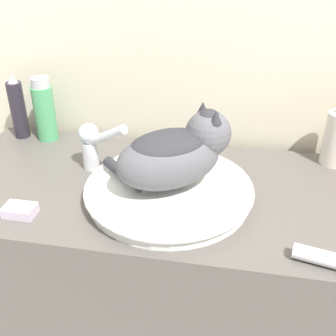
# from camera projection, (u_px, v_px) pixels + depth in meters

# --- Properties ---
(wall_back) EXTENTS (8.00, 0.05, 2.40)m
(wall_back) POSITION_uv_depth(u_px,v_px,m) (202.00, 9.00, 1.14)
(wall_back) COLOR beige
(wall_back) RESTS_ON ground_plane
(vanity_counter) EXTENTS (1.23, 0.52, 0.82)m
(vanity_counter) POSITION_uv_depth(u_px,v_px,m) (179.00, 303.00, 1.27)
(vanity_counter) COLOR #56514C
(vanity_counter) RESTS_ON ground_plane
(sink_basin) EXTENTS (0.41, 0.41, 0.04)m
(sink_basin) POSITION_uv_depth(u_px,v_px,m) (169.00, 190.00, 1.02)
(sink_basin) COLOR white
(sink_basin) RESTS_ON vanity_counter
(cat) EXTENTS (0.33, 0.27, 0.18)m
(cat) POSITION_uv_depth(u_px,v_px,m) (176.00, 152.00, 0.97)
(cat) COLOR #56565B
(cat) RESTS_ON sink_basin
(faucet) EXTENTS (0.15, 0.09, 0.16)m
(faucet) POSITION_uv_depth(u_px,v_px,m) (93.00, 143.00, 1.11)
(faucet) COLOR silver
(faucet) RESTS_ON vanity_counter
(hairspray_can_black) EXTENTS (0.05, 0.05, 0.20)m
(hairspray_can_black) POSITION_uv_depth(u_px,v_px,m) (18.00, 109.00, 1.28)
(hairspray_can_black) COLOR #28232D
(hairspray_can_black) RESTS_ON vanity_counter
(mouthwash_bottle) EXTENTS (0.06, 0.06, 0.19)m
(mouthwash_bottle) POSITION_uv_depth(u_px,v_px,m) (44.00, 110.00, 1.27)
(mouthwash_bottle) COLOR #4CA366
(mouthwash_bottle) RESTS_ON vanity_counter
(cream_tube) EXTENTS (0.14, 0.06, 0.04)m
(cream_tube) POSITION_uv_depth(u_px,v_px,m) (329.00, 260.00, 0.82)
(cream_tube) COLOR silver
(cream_tube) RESTS_ON vanity_counter
(soap_bar) EXTENTS (0.07, 0.05, 0.02)m
(soap_bar) POSITION_uv_depth(u_px,v_px,m) (20.00, 210.00, 0.96)
(soap_bar) COLOR silver
(soap_bar) RESTS_ON vanity_counter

